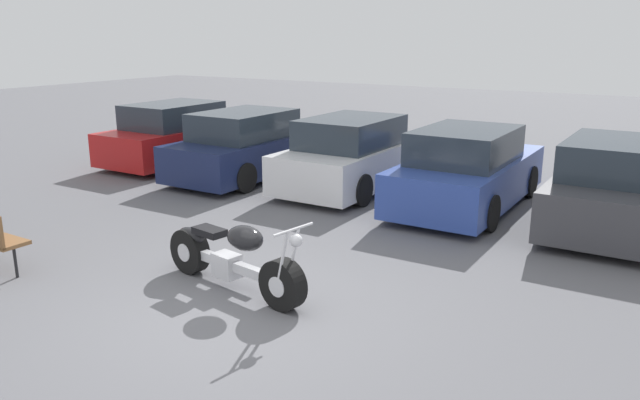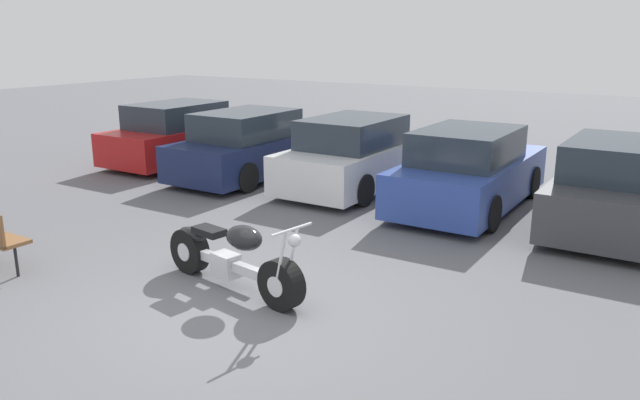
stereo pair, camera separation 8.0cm
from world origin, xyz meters
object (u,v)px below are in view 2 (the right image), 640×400
object	(u,v)px
motorcycle	(231,258)
parked_car_red	(183,135)
parked_car_blue	(469,171)
parked_car_white	(357,155)
parked_car_navy	(252,147)
parked_car_dark_grey	(618,188)

from	to	relation	value
motorcycle	parked_car_red	xyz separation A→B (m)	(-6.18, 5.51, 0.26)
parked_car_blue	parked_car_white	bearing A→B (deg)	174.28
parked_car_navy	motorcycle	bearing A→B (deg)	-54.09
parked_car_white	parked_car_blue	bearing A→B (deg)	-5.72
parked_car_red	parked_car_navy	distance (m)	2.49
motorcycle	parked_car_red	size ratio (longest dim) A/B	0.56
parked_car_red	parked_car_dark_grey	distance (m)	9.85
parked_car_blue	parked_car_dark_grey	distance (m)	2.46
parked_car_white	parked_car_dark_grey	world-z (taller)	same
parked_car_white	motorcycle	bearing A→B (deg)	-77.07
parked_car_white	parked_car_dark_grey	bearing A→B (deg)	-1.59
parked_car_red	parked_car_white	xyz separation A→B (m)	(4.93, -0.04, 0.00)
parked_car_navy	parked_car_white	size ratio (longest dim) A/B	1.00
parked_car_navy	parked_car_white	distance (m)	2.48
parked_car_red	parked_car_navy	size ratio (longest dim) A/B	1.00
parked_car_red	parked_car_dark_grey	size ratio (longest dim) A/B	1.00
parked_car_white	parked_car_dark_grey	size ratio (longest dim) A/B	1.00
motorcycle	parked_car_navy	world-z (taller)	parked_car_navy
parked_car_dark_grey	parked_car_red	bearing A→B (deg)	178.96
parked_car_red	parked_car_navy	bearing A→B (deg)	-8.68
parked_car_blue	parked_car_navy	bearing A→B (deg)	-178.99
parked_car_blue	parked_car_red	bearing A→B (deg)	177.76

